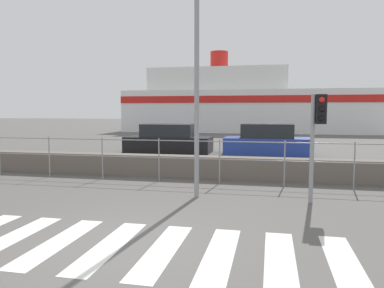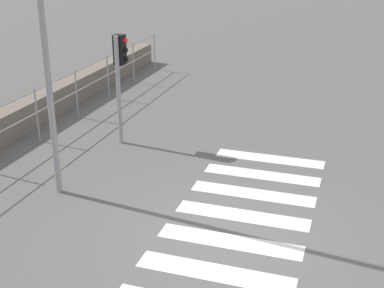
{
  "view_description": "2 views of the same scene",
  "coord_description": "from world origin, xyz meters",
  "px_view_note": "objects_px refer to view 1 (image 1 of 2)",
  "views": [
    {
      "loc": [
        2.42,
        -5.48,
        2.2
      ],
      "look_at": [
        0.84,
        2.0,
        1.5
      ],
      "focal_mm": 35.0,
      "sensor_mm": 36.0,
      "label": 1
    },
    {
      "loc": [
        -7.47,
        -1.73,
        4.73
      ],
      "look_at": [
        0.94,
        1.0,
        1.2
      ],
      "focal_mm": 50.0,
      "sensor_mm": 36.0,
      "label": 2
    }
  ],
  "objects_px": {
    "traffic_light_far": "(318,124)",
    "parked_car_blue": "(267,141)",
    "ferry_boat": "(241,105)",
    "streetlamp": "(196,38)",
    "parked_car_black": "(169,140)"
  },
  "relations": [
    {
      "from": "ferry_boat",
      "to": "parked_car_blue",
      "type": "relative_size",
      "value": 5.81
    },
    {
      "from": "traffic_light_far",
      "to": "ferry_boat",
      "type": "distance_m",
      "value": 29.85
    },
    {
      "from": "streetlamp",
      "to": "parked_car_blue",
      "type": "bearing_deg",
      "value": 80.52
    },
    {
      "from": "ferry_boat",
      "to": "parked_car_black",
      "type": "distance_m",
      "value": 20.13
    },
    {
      "from": "streetlamp",
      "to": "parked_car_blue",
      "type": "distance_m",
      "value": 10.4
    },
    {
      "from": "ferry_boat",
      "to": "traffic_light_far",
      "type": "bearing_deg",
      "value": -82.17
    },
    {
      "from": "ferry_boat",
      "to": "parked_car_blue",
      "type": "bearing_deg",
      "value": -81.91
    },
    {
      "from": "streetlamp",
      "to": "ferry_boat",
      "type": "distance_m",
      "value": 29.69
    },
    {
      "from": "parked_car_black",
      "to": "parked_car_blue",
      "type": "xyz_separation_m",
      "value": [
        5.02,
        0.0,
        0.02
      ]
    },
    {
      "from": "streetlamp",
      "to": "parked_car_blue",
      "type": "relative_size",
      "value": 1.53
    },
    {
      "from": "traffic_light_far",
      "to": "parked_car_blue",
      "type": "relative_size",
      "value": 0.61
    },
    {
      "from": "traffic_light_far",
      "to": "parked_car_blue",
      "type": "height_order",
      "value": "traffic_light_far"
    },
    {
      "from": "ferry_boat",
      "to": "parked_car_blue",
      "type": "distance_m",
      "value": 20.21
    },
    {
      "from": "traffic_light_far",
      "to": "streetlamp",
      "type": "distance_m",
      "value": 3.51
    },
    {
      "from": "streetlamp",
      "to": "ferry_boat",
      "type": "height_order",
      "value": "ferry_boat"
    }
  ]
}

